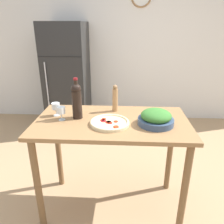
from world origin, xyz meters
TOP-DOWN VIEW (x-y plane):
  - ground_plane at (0.00, 0.00)m, footprint 14.00×14.00m
  - wall_back at (0.00, 2.29)m, footprint 6.40×0.08m
  - refrigerator at (-0.84, 1.88)m, footprint 0.66×0.74m
  - prep_counter at (0.00, 0.00)m, footprint 1.28×0.70m
  - wine_bottle at (-0.29, 0.04)m, footprint 0.08×0.08m
  - wine_glass_near at (-0.42, -0.02)m, footprint 0.07×0.07m
  - wine_glass_far at (-0.49, 0.07)m, footprint 0.07×0.07m
  - pepper_mill at (0.02, 0.21)m, footprint 0.05×0.05m
  - salad_bowl at (0.35, -0.06)m, footprint 0.28×0.28m
  - homemade_pizza at (-0.01, -0.08)m, footprint 0.31×0.31m

SIDE VIEW (x-z plane):
  - ground_plane at x=0.00m, z-range 0.00..0.00m
  - prep_counter at x=0.00m, z-range 0.32..1.23m
  - refrigerator at x=-0.84m, z-range 0.00..1.70m
  - homemade_pizza at x=-0.01m, z-range 0.91..0.94m
  - salad_bowl at x=0.35m, z-range 0.91..1.03m
  - wine_glass_near at x=-0.42m, z-range 0.94..1.05m
  - wine_glass_far at x=-0.49m, z-range 0.94..1.06m
  - pepper_mill at x=0.02m, z-range 0.91..1.16m
  - wine_bottle at x=-0.29m, z-range 0.90..1.25m
  - wall_back at x=0.00m, z-range 0.00..2.60m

